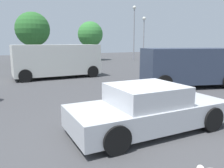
% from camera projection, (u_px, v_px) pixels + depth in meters
% --- Properties ---
extents(ground_plane, '(80.00, 80.00, 0.00)m').
position_uv_depth(ground_plane, '(143.00, 127.00, 6.15)').
color(ground_plane, '#424244').
extents(sedan_foreground, '(4.27, 2.00, 1.21)m').
position_uv_depth(sedan_foreground, '(148.00, 109.00, 5.91)').
color(sedan_foreground, '#B7BABF').
rests_on(sedan_foreground, ground_plane).
extents(van_white, '(5.44, 2.32, 2.13)m').
position_uv_depth(van_white, '(57.00, 60.00, 14.65)').
color(van_white, silver).
rests_on(van_white, ground_plane).
extents(suv_dark, '(4.99, 3.20, 1.99)m').
position_uv_depth(suv_dark, '(189.00, 66.00, 11.56)').
color(suv_dark, '#2D384C').
rests_on(suv_dark, ground_plane).
extents(light_post_near, '(0.44, 0.44, 6.75)m').
position_uv_depth(light_post_near, '(134.00, 24.00, 28.20)').
color(light_post_near, gray).
rests_on(light_post_near, ground_plane).
extents(light_post_far, '(0.44, 0.44, 5.37)m').
position_uv_depth(light_post_far, '(144.00, 30.00, 27.82)').
color(light_post_far, gray).
rests_on(light_post_far, ground_plane).
extents(tree_back_left, '(3.56, 3.56, 5.41)m').
position_uv_depth(tree_back_left, '(33.00, 29.00, 23.62)').
color(tree_back_left, brown).
rests_on(tree_back_left, ground_plane).
extents(tree_back_right, '(3.18, 3.18, 4.89)m').
position_uv_depth(tree_back_right, '(90.00, 34.00, 28.56)').
color(tree_back_right, brown).
rests_on(tree_back_right, ground_plane).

